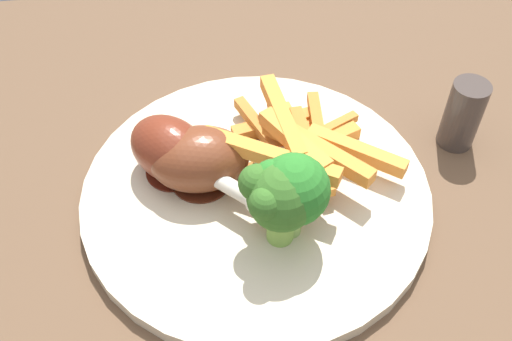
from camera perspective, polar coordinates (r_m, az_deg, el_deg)
name	(u,v)px	position (r m, az deg, el deg)	size (l,w,h in m)	color
dining_table	(327,287)	(0.56, 6.78, -10.98)	(1.06, 0.66, 0.72)	brown
dinner_plate	(256,193)	(0.46, 0.00, -2.15)	(0.27, 0.27, 0.01)	beige
broccoli_floret_front	(291,190)	(0.40, 3.33, -1.84)	(0.05, 0.05, 0.07)	#88AF55
broccoli_floret_middle	(277,196)	(0.39, 2.04, -2.48)	(0.05, 0.05, 0.07)	#80AF47
carrot_fries_pile	(300,143)	(0.46, 4.26, 2.65)	(0.15, 0.12, 0.05)	orange
chicken_drumstick_near	(205,159)	(0.45, -4.87, 1.10)	(0.13, 0.06, 0.05)	#4D1F11
chicken_drumstick_far	(176,153)	(0.45, -7.69, 1.67)	(0.11, 0.11, 0.05)	#4D190F
pepper_shaker	(463,115)	(0.51, 19.18, 5.08)	(0.03, 0.03, 0.06)	#423833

